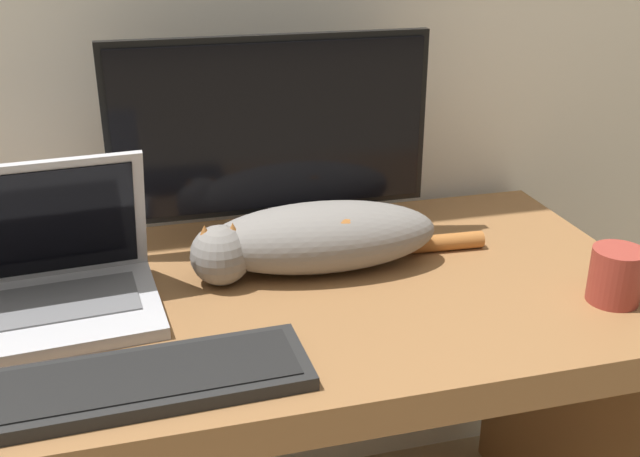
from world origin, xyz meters
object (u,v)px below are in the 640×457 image
cat (314,237)px  coffee_mug (616,275)px  external_keyboard (147,380)px  monitor (272,142)px  laptop (43,285)px

cat → coffee_mug: cat is taller
external_keyboard → cat: 0.43m
cat → coffee_mug: bearing=-25.3°
monitor → external_keyboard: bearing=-122.0°
external_keyboard → laptop: bearing=118.3°
cat → coffee_mug: 0.51m
monitor → cat: monitor is taller
laptop → external_keyboard: bearing=-64.6°
laptop → cat: bearing=0.6°
external_keyboard → cat: bearing=41.5°
monitor → cat: size_ratio=1.06×
monitor → external_keyboard: (-0.26, -0.42, -0.19)m
monitor → external_keyboard: monitor is taller
laptop → monitor: bearing=17.9°
laptop → coffee_mug: 0.92m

